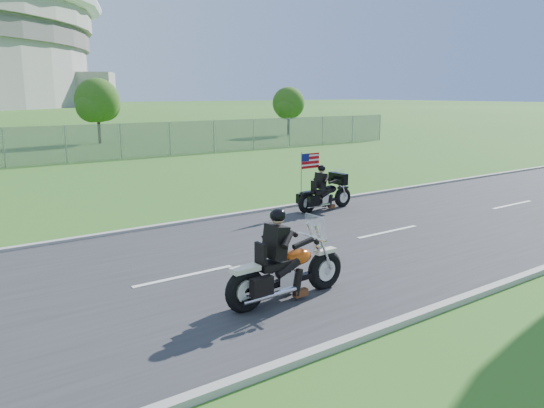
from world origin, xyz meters
TOP-DOWN VIEW (x-y plane):
  - ground at (0.00, 0.00)m, footprint 420.00×420.00m
  - road at (0.00, 0.00)m, footprint 120.00×8.00m
  - curb_north at (0.00, 4.05)m, footprint 120.00×0.18m
  - curb_south at (0.00, -4.05)m, footprint 120.00×0.18m
  - tree_fence_near at (6.04, 30.04)m, footprint 3.52×3.28m
  - tree_fence_far at (22.04, 28.03)m, footprint 3.08×2.87m
  - motorcycle_lead at (-1.07, -2.17)m, footprint 2.59×0.63m
  - motorcycle_follow at (4.47, 3.09)m, footprint 2.20×0.73m

SIDE VIEW (x-z plane):
  - ground at x=0.00m, z-range 0.00..0.00m
  - road at x=0.00m, z-range 0.00..0.04m
  - curb_north at x=0.00m, z-range -0.01..0.11m
  - curb_south at x=0.00m, z-range -0.01..0.11m
  - motorcycle_follow at x=4.47m, z-range -0.41..1.43m
  - motorcycle_lead at x=-1.07m, z-range -0.32..1.42m
  - tree_fence_far at x=22.04m, z-range 0.54..4.74m
  - tree_fence_near at x=6.04m, z-range 0.60..5.35m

